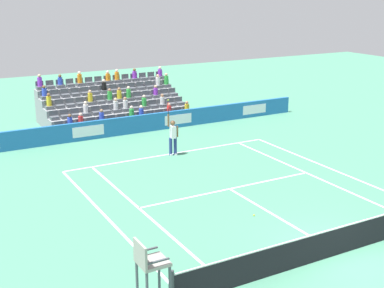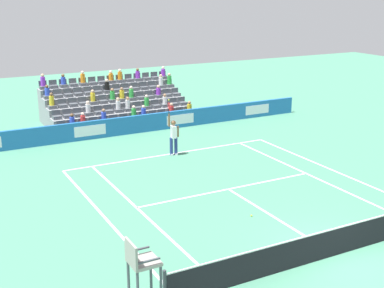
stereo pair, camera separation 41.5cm
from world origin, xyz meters
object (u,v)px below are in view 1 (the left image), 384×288
at_px(tennis_player, 173,136).
at_px(umpire_chair, 150,271).
at_px(loose_tennis_ball, 254,215).
at_px(tennis_net, 341,240).

relative_size(tennis_player, umpire_chair, 1.22).
height_order(umpire_chair, loose_tennis_ball, umpire_chair).
bearing_deg(tennis_net, tennis_player, -90.20).
bearing_deg(loose_tennis_ball, umpire_chair, 34.37).
bearing_deg(tennis_net, loose_tennis_ball, -79.24).
bearing_deg(loose_tennis_ball, tennis_net, 100.76).
xyz_separation_m(tennis_net, tennis_player, (-0.04, -11.68, 0.50)).
relative_size(tennis_net, tennis_player, 4.19).
height_order(tennis_player, umpire_chair, tennis_player).
distance_m(umpire_chair, loose_tennis_ball, 7.49).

